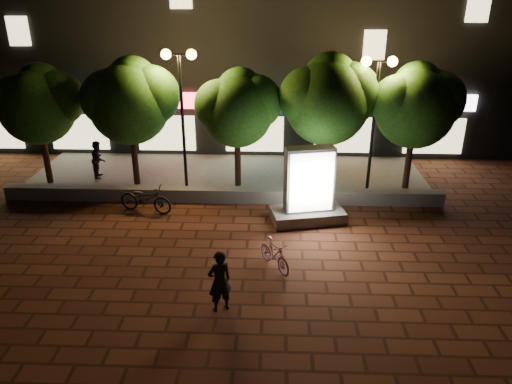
{
  "coord_description": "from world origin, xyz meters",
  "views": [
    {
      "loc": [
        1.9,
        -12.29,
        7.43
      ],
      "look_at": [
        1.36,
        1.5,
        1.47
      ],
      "focal_mm": 34.29,
      "sensor_mm": 36.0,
      "label": 1
    }
  ],
  "objects_px": {
    "tree_left": "(131,99)",
    "tree_mid": "(238,106)",
    "street_lamp_right": "(377,90)",
    "pedestrian": "(98,159)",
    "tree_far_left": "(38,102)",
    "ad_kiosk": "(309,192)",
    "rider": "(220,281)",
    "street_lamp_left": "(181,85)",
    "scooter_parked": "(145,199)",
    "tree_far_right": "(417,103)",
    "scooter_pink": "(274,254)",
    "tree_right": "(329,97)"
  },
  "relations": [
    {
      "from": "tree_far_right",
      "to": "scooter_parked",
      "type": "height_order",
      "value": "tree_far_right"
    },
    {
      "from": "ad_kiosk",
      "to": "rider",
      "type": "xyz_separation_m",
      "value": [
        -2.42,
        -4.97,
        -0.23
      ]
    },
    {
      "from": "tree_far_left",
      "to": "scooter_parked",
      "type": "xyz_separation_m",
      "value": [
        4.41,
        -2.46,
        -2.78
      ]
    },
    {
      "from": "tree_left",
      "to": "tree_right",
      "type": "distance_m",
      "value": 7.3
    },
    {
      "from": "street_lamp_left",
      "to": "street_lamp_right",
      "type": "relative_size",
      "value": 1.04
    },
    {
      "from": "tree_mid",
      "to": "street_lamp_left",
      "type": "height_order",
      "value": "street_lamp_left"
    },
    {
      "from": "tree_right",
      "to": "tree_left",
      "type": "bearing_deg",
      "value": -180.0
    },
    {
      "from": "tree_far_right",
      "to": "pedestrian",
      "type": "distance_m",
      "value": 12.52
    },
    {
      "from": "pedestrian",
      "to": "tree_far_right",
      "type": "bearing_deg",
      "value": -101.12
    },
    {
      "from": "tree_far_left",
      "to": "tree_right",
      "type": "relative_size",
      "value": 0.91
    },
    {
      "from": "rider",
      "to": "ad_kiosk",
      "type": "bearing_deg",
      "value": -144.89
    },
    {
      "from": "street_lamp_right",
      "to": "pedestrian",
      "type": "relative_size",
      "value": 3.29
    },
    {
      "from": "tree_mid",
      "to": "pedestrian",
      "type": "relative_size",
      "value": 2.97
    },
    {
      "from": "tree_far_left",
      "to": "tree_left",
      "type": "bearing_deg",
      "value": 0.0
    },
    {
      "from": "rider",
      "to": "pedestrian",
      "type": "distance_m",
      "value": 10.31
    },
    {
      "from": "scooter_pink",
      "to": "tree_far_left",
      "type": "bearing_deg",
      "value": 113.74
    },
    {
      "from": "street_lamp_right",
      "to": "pedestrian",
      "type": "xyz_separation_m",
      "value": [
        -10.69,
        0.87,
        -3.06
      ]
    },
    {
      "from": "tree_far_left",
      "to": "street_lamp_right",
      "type": "distance_m",
      "value": 12.47
    },
    {
      "from": "tree_left",
      "to": "rider",
      "type": "height_order",
      "value": "tree_left"
    },
    {
      "from": "tree_mid",
      "to": "rider",
      "type": "height_order",
      "value": "tree_mid"
    },
    {
      "from": "tree_mid",
      "to": "rider",
      "type": "distance_m",
      "value": 8.25
    },
    {
      "from": "tree_mid",
      "to": "tree_far_right",
      "type": "relative_size",
      "value": 0.95
    },
    {
      "from": "tree_right",
      "to": "scooter_parked",
      "type": "relative_size",
      "value": 2.62
    },
    {
      "from": "street_lamp_left",
      "to": "scooter_parked",
      "type": "height_order",
      "value": "street_lamp_left"
    },
    {
      "from": "street_lamp_left",
      "to": "rider",
      "type": "height_order",
      "value": "street_lamp_left"
    },
    {
      "from": "street_lamp_left",
      "to": "rider",
      "type": "relative_size",
      "value": 3.16
    },
    {
      "from": "tree_far_left",
      "to": "ad_kiosk",
      "type": "bearing_deg",
      "value": -16.32
    },
    {
      "from": "ad_kiosk",
      "to": "scooter_pink",
      "type": "xyz_separation_m",
      "value": [
        -1.1,
        -3.02,
        -0.61
      ]
    },
    {
      "from": "tree_mid",
      "to": "tree_far_right",
      "type": "height_order",
      "value": "tree_far_right"
    },
    {
      "from": "scooter_pink",
      "to": "pedestrian",
      "type": "height_order",
      "value": "pedestrian"
    },
    {
      "from": "tree_mid",
      "to": "scooter_parked",
      "type": "distance_m",
      "value": 4.79
    },
    {
      "from": "tree_far_left",
      "to": "tree_right",
      "type": "xyz_separation_m",
      "value": [
        10.8,
        0.0,
        0.27
      ]
    },
    {
      "from": "pedestrian",
      "to": "scooter_parked",
      "type": "bearing_deg",
      "value": -147.47
    },
    {
      "from": "tree_right",
      "to": "tree_far_right",
      "type": "height_order",
      "value": "tree_right"
    },
    {
      "from": "scooter_parked",
      "to": "tree_mid",
      "type": "bearing_deg",
      "value": -37.5
    },
    {
      "from": "scooter_pink",
      "to": "street_lamp_right",
      "type": "bearing_deg",
      "value": 25.55
    },
    {
      "from": "tree_far_left",
      "to": "tree_far_right",
      "type": "xyz_separation_m",
      "value": [
        14.0,
        0.0,
        0.08
      ]
    },
    {
      "from": "tree_far_right",
      "to": "rider",
      "type": "height_order",
      "value": "tree_far_right"
    },
    {
      "from": "ad_kiosk",
      "to": "tree_far_right",
      "type": "bearing_deg",
      "value": 36.2
    },
    {
      "from": "street_lamp_right",
      "to": "tree_mid",
      "type": "bearing_deg",
      "value": 176.96
    },
    {
      "from": "tree_left",
      "to": "tree_mid",
      "type": "height_order",
      "value": "tree_left"
    },
    {
      "from": "scooter_pink",
      "to": "pedestrian",
      "type": "xyz_separation_m",
      "value": [
        -7.14,
        6.56,
        0.4
      ]
    },
    {
      "from": "tree_mid",
      "to": "scooter_parked",
      "type": "xyz_separation_m",
      "value": [
        -3.09,
        -2.46,
        -2.71
      ]
    },
    {
      "from": "tree_left",
      "to": "pedestrian",
      "type": "bearing_deg",
      "value": 160.88
    },
    {
      "from": "ad_kiosk",
      "to": "scooter_parked",
      "type": "bearing_deg",
      "value": 175.26
    },
    {
      "from": "tree_mid",
      "to": "scooter_parked",
      "type": "bearing_deg",
      "value": -141.47
    },
    {
      "from": "rider",
      "to": "scooter_pink",
      "type": "bearing_deg",
      "value": -153.01
    },
    {
      "from": "tree_mid",
      "to": "ad_kiosk",
      "type": "bearing_deg",
      "value": -49.47
    },
    {
      "from": "ad_kiosk",
      "to": "scooter_parked",
      "type": "relative_size",
      "value": 1.34
    },
    {
      "from": "tree_far_left",
      "to": "scooter_pink",
      "type": "distance_m",
      "value": 11.08
    }
  ]
}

